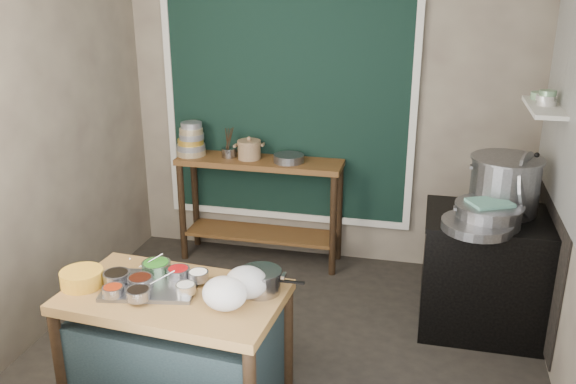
% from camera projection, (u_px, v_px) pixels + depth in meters
% --- Properties ---
extents(floor, '(3.50, 3.00, 0.02)m').
position_uv_depth(floor, '(287.00, 344.00, 4.32)').
color(floor, '#2A2620').
rests_on(floor, ground).
extents(back_wall, '(3.50, 0.02, 2.80)m').
position_uv_depth(back_wall, '(328.00, 106.00, 5.23)').
color(back_wall, gray).
rests_on(back_wall, floor).
extents(left_wall, '(0.02, 3.00, 2.80)m').
position_uv_depth(left_wall, '(41.00, 137.00, 4.23)').
color(left_wall, gray).
rests_on(left_wall, floor).
extents(curtain_panel, '(2.10, 0.02, 1.90)m').
position_uv_depth(curtain_panel, '(287.00, 111.00, 5.29)').
color(curtain_panel, black).
rests_on(curtain_panel, back_wall).
extents(curtain_frame, '(2.22, 0.03, 2.02)m').
position_uv_depth(curtain_frame, '(287.00, 111.00, 5.28)').
color(curtain_frame, beige).
rests_on(curtain_frame, back_wall).
extents(tile_panel, '(0.02, 1.70, 1.70)m').
position_uv_depth(tile_panel, '(576.00, 78.00, 3.82)').
color(tile_panel, '#B2B2AA').
rests_on(tile_panel, right_wall).
extents(soot_patch, '(0.01, 1.30, 1.30)m').
position_uv_depth(soot_patch, '(548.00, 240.00, 4.30)').
color(soot_patch, black).
rests_on(soot_patch, right_wall).
extents(wall_shelf, '(0.22, 0.70, 0.03)m').
position_uv_depth(wall_shelf, '(545.00, 107.00, 4.20)').
color(wall_shelf, beige).
rests_on(wall_shelf, right_wall).
extents(prep_table, '(1.30, 0.81, 0.75)m').
position_uv_depth(prep_table, '(177.00, 348.00, 3.61)').
color(prep_table, brown).
rests_on(prep_table, floor).
extents(back_counter, '(1.45, 0.40, 0.95)m').
position_uv_depth(back_counter, '(260.00, 210.00, 5.45)').
color(back_counter, brown).
rests_on(back_counter, floor).
extents(stove_block, '(0.90, 0.68, 0.85)m').
position_uv_depth(stove_block, '(487.00, 275.00, 4.39)').
color(stove_block, black).
rests_on(stove_block, floor).
extents(stove_top, '(0.92, 0.69, 0.03)m').
position_uv_depth(stove_top, '(494.00, 218.00, 4.24)').
color(stove_top, black).
rests_on(stove_top, stove_block).
extents(condiment_tray, '(0.58, 0.46, 0.02)m').
position_uv_depth(condiment_tray, '(151.00, 286.00, 3.54)').
color(condiment_tray, gray).
rests_on(condiment_tray, prep_table).
extents(condiment_bowls, '(0.59, 0.46, 0.07)m').
position_uv_depth(condiment_bowls, '(151.00, 279.00, 3.53)').
color(condiment_bowls, gray).
rests_on(condiment_bowls, condiment_tray).
extents(yellow_basin, '(0.25, 0.25, 0.10)m').
position_uv_depth(yellow_basin, '(82.00, 278.00, 3.55)').
color(yellow_basin, '#C38B2A').
rests_on(yellow_basin, prep_table).
extents(saucepan, '(0.25, 0.25, 0.14)m').
position_uv_depth(saucepan, '(261.00, 281.00, 3.47)').
color(saucepan, gray).
rests_on(saucepan, prep_table).
extents(plastic_bag_a, '(0.30, 0.27, 0.19)m').
position_uv_depth(plastic_bag_a, '(225.00, 293.00, 3.29)').
color(plastic_bag_a, white).
rests_on(plastic_bag_a, prep_table).
extents(plastic_bag_b, '(0.26, 0.22, 0.18)m').
position_uv_depth(plastic_bag_b, '(247.00, 282.00, 3.41)').
color(plastic_bag_b, white).
rests_on(plastic_bag_b, prep_table).
extents(bowl_stack, '(0.26, 0.26, 0.30)m').
position_uv_depth(bowl_stack, '(191.00, 141.00, 5.38)').
color(bowl_stack, tan).
rests_on(bowl_stack, back_counter).
extents(utensil_cup, '(0.17, 0.17, 0.08)m').
position_uv_depth(utensil_cup, '(229.00, 152.00, 5.35)').
color(utensil_cup, gray).
rests_on(utensil_cup, back_counter).
extents(ceramic_crock, '(0.28, 0.28, 0.14)m').
position_uv_depth(ceramic_crock, '(249.00, 151.00, 5.28)').
color(ceramic_crock, olive).
rests_on(ceramic_crock, back_counter).
extents(wide_bowl, '(0.27, 0.27, 0.07)m').
position_uv_depth(wide_bowl, '(289.00, 158.00, 5.20)').
color(wide_bowl, gray).
rests_on(wide_bowl, back_counter).
extents(stock_pot, '(0.64, 0.64, 0.40)m').
position_uv_depth(stock_pot, '(505.00, 185.00, 4.26)').
color(stock_pot, gray).
rests_on(stock_pot, stove_top).
extents(pot_lid, '(0.29, 0.47, 0.46)m').
position_uv_depth(pot_lid, '(529.00, 185.00, 4.17)').
color(pot_lid, gray).
rests_on(pot_lid, stove_top).
extents(steamer, '(0.57, 0.57, 0.15)m').
position_uv_depth(steamer, '(488.00, 214.00, 4.07)').
color(steamer, gray).
rests_on(steamer, stove_top).
extents(green_cloth, '(0.33, 0.30, 0.02)m').
position_uv_depth(green_cloth, '(490.00, 203.00, 4.04)').
color(green_cloth, '#5B947B').
rests_on(green_cloth, steamer).
extents(shallow_pan, '(0.61, 0.61, 0.06)m').
position_uv_depth(shallow_pan, '(477.00, 225.00, 4.00)').
color(shallow_pan, gray).
rests_on(shallow_pan, stove_top).
extents(shelf_bowl_stack, '(0.13, 0.13, 0.10)m').
position_uv_depth(shelf_bowl_stack, '(546.00, 98.00, 4.18)').
color(shelf_bowl_stack, silver).
rests_on(shelf_bowl_stack, wall_shelf).
extents(shelf_bowl_green, '(0.15, 0.15, 0.05)m').
position_uv_depth(shelf_bowl_green, '(541.00, 96.00, 4.39)').
color(shelf_bowl_green, gray).
rests_on(shelf_bowl_green, wall_shelf).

